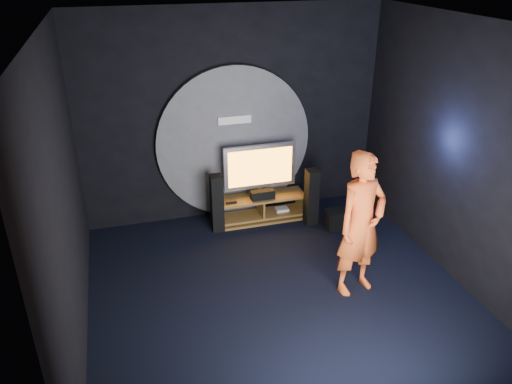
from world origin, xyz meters
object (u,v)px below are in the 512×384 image
at_px(media_console, 261,210).
at_px(tv, 260,168).
at_px(subwoofer, 334,219).
at_px(player, 361,225).
at_px(tower_speaker_left, 217,203).
at_px(tower_speaker_right, 312,197).

xyz_separation_m(media_console, tv, (-0.01, 0.07, 0.75)).
xyz_separation_m(subwoofer, player, (-0.40, -1.59, 0.84)).
bearing_deg(tower_speaker_left, tower_speaker_right, -8.06).
bearing_deg(player, tower_speaker_left, 110.83).
bearing_deg(player, subwoofer, 61.39).
relative_size(tv, subwoofer, 3.83).
xyz_separation_m(tower_speaker_right, player, (-0.09, -1.87, 0.51)).
relative_size(media_console, tv, 1.23).
bearing_deg(subwoofer, player, -104.13).
xyz_separation_m(media_console, tower_speaker_left, (-0.79, -0.12, 0.30)).
height_order(tv, subwoofer, tv).
relative_size(tower_speaker_right, player, 0.49).
height_order(subwoofer, player, player).
bearing_deg(tower_speaker_right, tower_speaker_left, 171.94).
distance_m(tv, tower_speaker_left, 0.93).
bearing_deg(tv, media_console, -84.34).
height_order(media_console, player, player).
relative_size(subwoofer, player, 0.16).
relative_size(media_console, player, 0.75).
bearing_deg(subwoofer, tv, 148.04).
distance_m(media_console, tv, 0.75).
height_order(tower_speaker_left, tower_speaker_right, same).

